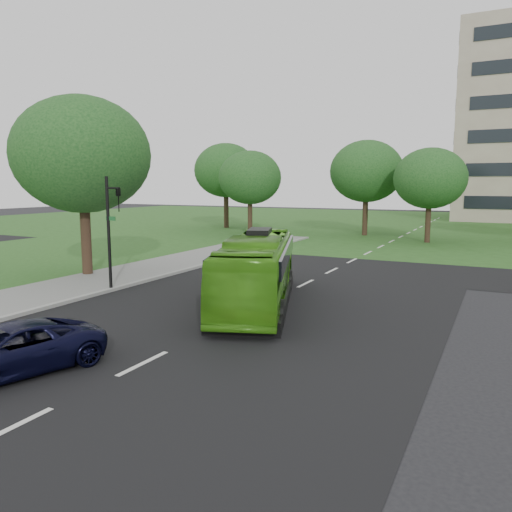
# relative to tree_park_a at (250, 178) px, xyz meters

# --- Properties ---
(ground) EXTENTS (160.00, 160.00, 0.00)m
(ground) POSITION_rel_tree_park_a_xyz_m (13.39, -26.23, -5.33)
(ground) COLOR black
(ground) RESTS_ON ground
(street_surfaces) EXTENTS (120.00, 120.00, 0.15)m
(street_surfaces) POSITION_rel_tree_park_a_xyz_m (13.01, -3.48, -5.31)
(street_surfaces) COLOR black
(street_surfaces) RESTS_ON ground
(tree_park_a) EXTENTS (5.92, 5.92, 7.86)m
(tree_park_a) POSITION_rel_tree_park_a_xyz_m (0.00, 0.00, 0.00)
(tree_park_a) COLOR black
(tree_park_a) RESTS_ON ground
(tree_park_b) EXTENTS (6.66, 6.66, 8.73)m
(tree_park_b) POSITION_rel_tree_park_a_xyz_m (10.10, 3.73, 0.55)
(tree_park_b) COLOR black
(tree_park_b) RESTS_ON ground
(tree_park_c) EXTENTS (5.75, 5.75, 7.63)m
(tree_park_c) POSITION_rel_tree_park_a_xyz_m (16.14, 0.25, -0.16)
(tree_park_c) COLOR black
(tree_park_c) RESTS_ON ground
(tree_park_f) EXTENTS (6.82, 6.82, 9.11)m
(tree_park_f) POSITION_rel_tree_park_a_xyz_m (-5.55, 5.12, 0.86)
(tree_park_f) COLOR black
(tree_park_f) RESTS_ON ground
(tree_side_near) EXTENTS (6.83, 6.83, 9.08)m
(tree_side_near) POSITION_rel_tree_park_a_xyz_m (2.59, -23.40, 0.83)
(tree_side_near) COLOR black
(tree_side_near) RESTS_ON ground
(bus) EXTENTS (5.48, 9.97, 2.72)m
(bus) POSITION_rel_tree_park_a_xyz_m (13.13, -24.94, -3.97)
(bus) COLOR #439617
(bus) RESTS_ON ground
(suv) EXTENTS (3.37, 4.90, 1.24)m
(suv) POSITION_rel_tree_park_a_xyz_m (10.89, -34.23, -4.71)
(suv) COLOR black
(suv) RESTS_ON ground
(traffic_light) EXTENTS (0.81, 0.24, 5.06)m
(traffic_light) POSITION_rel_tree_park_a_xyz_m (6.35, -25.61, -2.36)
(traffic_light) COLOR black
(traffic_light) RESTS_ON ground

